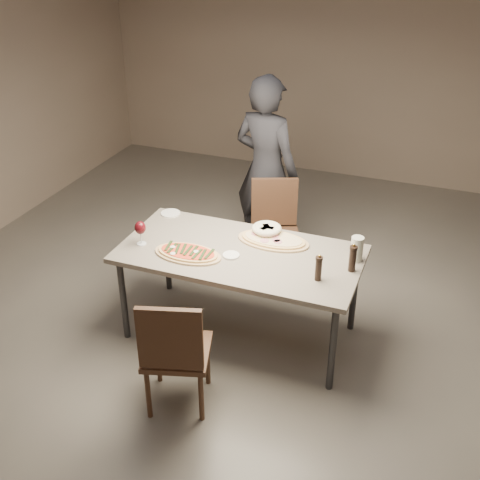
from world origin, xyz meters
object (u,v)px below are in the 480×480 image
(bread_basket, at_px, (267,230))
(carafe, at_px, (357,249))
(dining_table, at_px, (240,258))
(ham_pizza, at_px, (273,240))
(chair_near, at_px, (174,350))
(chair_far, at_px, (275,225))
(pepper_mill_left, at_px, (353,258))
(diner, at_px, (266,170))
(zucchini_pizza, at_px, (188,253))

(bread_basket, bearing_deg, carafe, -9.51)
(dining_table, height_order, bread_basket, bread_basket)
(carafe, bearing_deg, ham_pizza, 175.88)
(carafe, distance_m, chair_near, 1.49)
(bread_basket, distance_m, chair_far, 0.70)
(pepper_mill_left, distance_m, diner, 1.62)
(zucchini_pizza, relative_size, pepper_mill_left, 2.38)
(carafe, relative_size, chair_far, 0.21)
(pepper_mill_left, xyz_separation_m, chair_near, (-0.93, -0.96, -0.34))
(diner, bearing_deg, ham_pizza, 125.66)
(chair_near, height_order, diner, diner)
(bread_basket, xyz_separation_m, carafe, (0.72, -0.12, 0.05))
(zucchini_pizza, relative_size, chair_near, 0.57)
(carafe, bearing_deg, zucchini_pizza, -162.59)
(zucchini_pizza, height_order, chair_far, chair_far)
(bread_basket, relative_size, chair_far, 0.25)
(chair_far, bearing_deg, zucchini_pizza, 52.71)
(bread_basket, bearing_deg, pepper_mill_left, -20.73)
(zucchini_pizza, xyz_separation_m, chair_far, (0.32, 1.12, -0.26))
(pepper_mill_left, bearing_deg, chair_far, 133.45)
(bread_basket, bearing_deg, diner, 109.06)
(dining_table, relative_size, chair_near, 1.99)
(dining_table, height_order, zucchini_pizza, zucchini_pizza)
(dining_table, relative_size, diner, 1.02)
(chair_far, xyz_separation_m, diner, (-0.20, 0.33, 0.37))
(chair_near, bearing_deg, zucchini_pizza, 91.40)
(zucchini_pizza, height_order, chair_near, chair_near)
(ham_pizza, xyz_separation_m, diner, (-0.41, 1.03, 0.12))
(zucchini_pizza, height_order, diner, diner)
(chair_near, relative_size, chair_far, 0.99)
(dining_table, relative_size, carafe, 9.51)
(ham_pizza, bearing_deg, diner, 115.39)
(bread_basket, bearing_deg, chair_far, 101.72)
(zucchini_pizza, height_order, bread_basket, bread_basket)
(diner, bearing_deg, pepper_mill_left, 144.63)
(carafe, height_order, diner, diner)
(zucchini_pizza, bearing_deg, carafe, 5.66)
(bread_basket, bearing_deg, zucchini_pizza, -132.49)
(dining_table, xyz_separation_m, diner, (-0.22, 1.26, 0.19))
(pepper_mill_left, xyz_separation_m, diner, (-1.05, 1.23, 0.03))
(carafe, xyz_separation_m, diner, (-1.05, 1.08, 0.04))
(dining_table, relative_size, chair_far, 1.97)
(zucchini_pizza, xyz_separation_m, carafe, (1.17, 0.37, 0.08))
(zucchini_pizza, distance_m, ham_pizza, 0.67)
(dining_table, bearing_deg, chair_far, 91.54)
(chair_near, bearing_deg, bread_basket, 63.95)
(diner, bearing_deg, chair_far, 135.42)
(dining_table, distance_m, bread_basket, 0.34)
(dining_table, relative_size, pepper_mill_left, 8.26)
(ham_pizza, distance_m, chair_near, 1.22)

